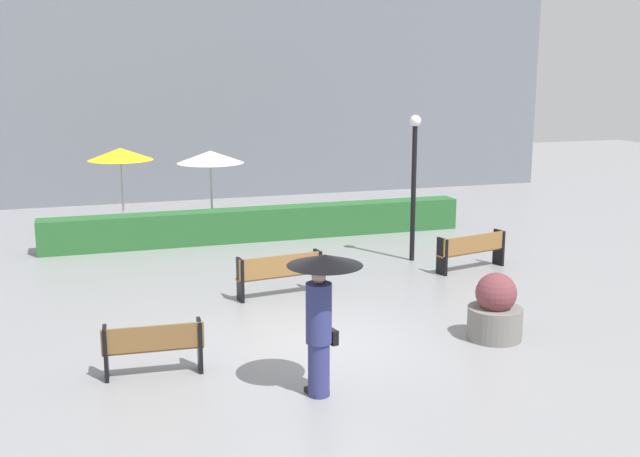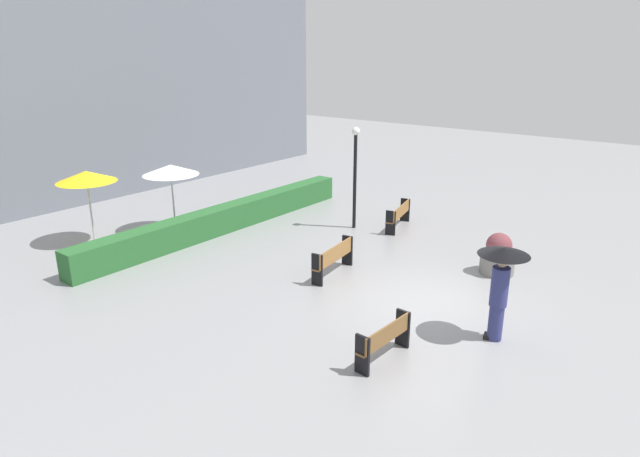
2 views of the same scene
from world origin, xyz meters
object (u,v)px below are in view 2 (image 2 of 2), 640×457
(planter_pot, at_px, (498,256))
(lamp_post, at_px, (355,167))
(bench_far_right, at_px, (399,214))
(patio_umbrella_white, at_px, (171,170))
(bench_near_left, at_px, (385,338))
(patio_umbrella_yellow, at_px, (86,177))
(bench_mid_center, at_px, (334,257))
(pedestrian_with_umbrella, at_px, (501,279))

(planter_pot, distance_m, lamp_post, 5.92)
(bench_far_right, height_order, patio_umbrella_white, patio_umbrella_white)
(bench_far_right, height_order, lamp_post, lamp_post)
(bench_near_left, bearing_deg, bench_far_right, 28.13)
(planter_pot, bearing_deg, bench_near_left, 178.79)
(patio_umbrella_white, bearing_deg, bench_far_right, -49.63)
(bench_near_left, height_order, patio_umbrella_white, patio_umbrella_white)
(lamp_post, height_order, patio_umbrella_white, lamp_post)
(bench_near_left, relative_size, lamp_post, 0.44)
(patio_umbrella_yellow, bearing_deg, bench_far_right, -43.43)
(lamp_post, distance_m, patio_umbrella_white, 6.34)
(bench_mid_center, bearing_deg, planter_pot, -50.45)
(bench_near_left, bearing_deg, patio_umbrella_yellow, 88.73)
(planter_pot, xyz_separation_m, lamp_post, (0.93, 5.59, 1.71))
(lamp_post, relative_size, patio_umbrella_white, 1.51)
(bench_mid_center, xyz_separation_m, lamp_post, (3.90, 2.00, 1.69))
(bench_mid_center, relative_size, patio_umbrella_yellow, 0.78)
(patio_umbrella_white, bearing_deg, bench_mid_center, -87.68)
(lamp_post, bearing_deg, bench_far_right, -53.04)
(pedestrian_with_umbrella, xyz_separation_m, planter_pot, (3.65, 1.34, -0.92))
(bench_far_right, relative_size, pedestrian_with_umbrella, 0.90)
(pedestrian_with_umbrella, distance_m, patio_umbrella_white, 11.73)
(bench_near_left, bearing_deg, bench_mid_center, 49.63)
(bench_mid_center, height_order, planter_pot, planter_pot)
(patio_umbrella_yellow, height_order, patio_umbrella_white, patio_umbrella_yellow)
(pedestrian_with_umbrella, height_order, patio_umbrella_yellow, patio_umbrella_yellow)
(bench_near_left, distance_m, patio_umbrella_white, 10.71)
(bench_far_right, height_order, pedestrian_with_umbrella, pedestrian_with_umbrella)
(lamp_post, bearing_deg, bench_mid_center, -152.91)
(bench_near_left, bearing_deg, pedestrian_with_umbrella, -32.73)
(planter_pot, xyz_separation_m, patio_umbrella_white, (-3.25, 10.36, 1.68))
(bench_near_left, relative_size, planter_pot, 1.31)
(pedestrian_with_umbrella, height_order, patio_umbrella_white, patio_umbrella_white)
(bench_mid_center, height_order, bench_near_left, bench_mid_center)
(bench_far_right, xyz_separation_m, pedestrian_with_umbrella, (-5.55, -5.65, 0.92))
(patio_umbrella_yellow, distance_m, patio_umbrella_white, 2.67)
(pedestrian_with_umbrella, distance_m, planter_pot, 3.99)
(lamp_post, xyz_separation_m, patio_umbrella_white, (-4.18, 4.76, -0.03))
(bench_far_right, height_order, planter_pot, planter_pot)
(planter_pot, xyz_separation_m, patio_umbrella_yellow, (-5.67, 11.48, 1.72))
(bench_far_right, bearing_deg, bench_near_left, -151.87)
(bench_far_right, distance_m, lamp_post, 2.35)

